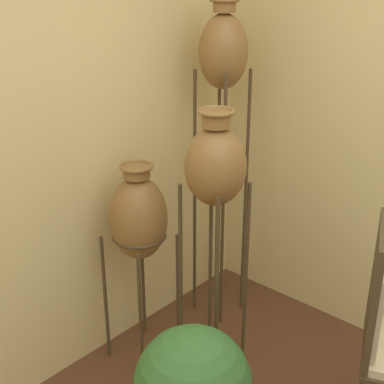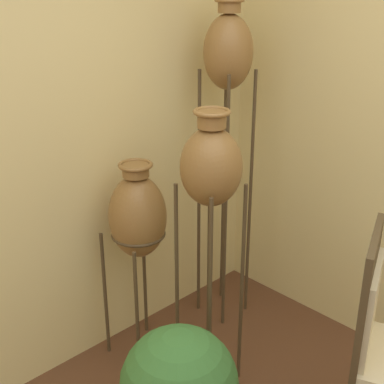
# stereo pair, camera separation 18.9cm
# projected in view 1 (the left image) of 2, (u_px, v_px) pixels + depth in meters

# --- Properties ---
(wall_back) EXTENTS (7.30, 0.06, 2.70)m
(wall_back) POSITION_uv_depth(u_px,v_px,m) (0.00, 148.00, 2.41)
(wall_back) COLOR beige
(wall_back) RESTS_ON ground_plane
(vase_stand_tall) EXTENTS (0.28, 0.28, 1.95)m
(vase_stand_tall) POSITION_uv_depth(u_px,v_px,m) (223.00, 62.00, 2.96)
(vase_stand_tall) COLOR #473823
(vase_stand_tall) RESTS_ON ground_plane
(vase_stand_medium) EXTENTS (0.30, 0.30, 1.51)m
(vase_stand_medium) POSITION_uv_depth(u_px,v_px,m) (215.00, 171.00, 2.52)
(vase_stand_medium) COLOR #473823
(vase_stand_medium) RESTS_ON ground_plane
(vase_stand_short) EXTENTS (0.31, 0.31, 1.18)m
(vase_stand_short) POSITION_uv_depth(u_px,v_px,m) (139.00, 219.00, 2.82)
(vase_stand_short) COLOR #473823
(vase_stand_short) RESTS_ON ground_plane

